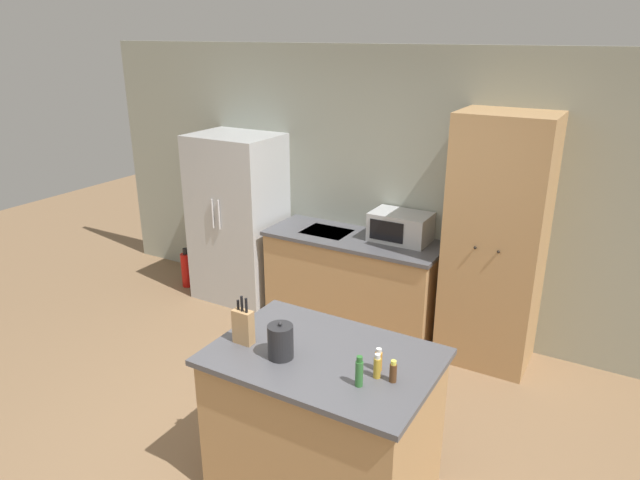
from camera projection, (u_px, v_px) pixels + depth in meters
ground_plane at (274, 462)px, 3.80m from camera, size 14.00×14.00×0.00m
wall_back at (413, 193)px, 5.25m from camera, size 7.20×0.06×2.60m
refrigerator at (238, 218)px, 5.93m from camera, size 0.87×0.69×1.74m
back_counter at (353, 280)px, 5.46m from camera, size 1.69×0.66×0.90m
pantry_cabinet at (496, 243)px, 4.67m from camera, size 0.75×0.59×2.13m
kitchen_island at (323, 422)px, 3.45m from camera, size 1.30×0.89×0.95m
microwave at (400, 227)px, 5.17m from camera, size 0.53×0.35×0.26m
knife_block at (243, 326)px, 3.37m from camera, size 0.12×0.06×0.31m
spice_bottle_tall_dark at (359, 372)px, 2.97m from camera, size 0.04×0.04×0.18m
spice_bottle_short_red at (393, 372)px, 3.01m from camera, size 0.04×0.04×0.13m
spice_bottle_amber_oil at (379, 360)px, 3.12m from camera, size 0.04×0.04×0.13m
spice_bottle_green_herb at (377, 367)px, 3.05m from camera, size 0.04×0.04×0.14m
kettle at (281, 341)px, 3.23m from camera, size 0.15×0.15×0.23m
fire_extinguisher at (187, 269)px, 6.36m from camera, size 0.12×0.12×0.45m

